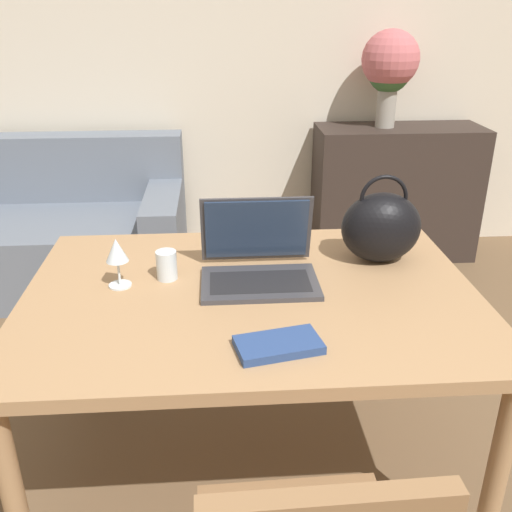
# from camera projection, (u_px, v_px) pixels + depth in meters

# --- Properties ---
(wall_back) EXTENTS (10.00, 0.06, 2.70)m
(wall_back) POSITION_uv_depth(u_px,v_px,m) (248.00, 38.00, 3.49)
(wall_back) COLOR beige
(wall_back) RESTS_ON ground_plane
(dining_table) EXTENTS (1.43, 1.02, 0.72)m
(dining_table) POSITION_uv_depth(u_px,v_px,m) (251.00, 311.00, 1.83)
(dining_table) COLOR #A87F56
(dining_table) RESTS_ON ground_plane
(couch) EXTENTS (1.62, 0.87, 0.82)m
(couch) POSITION_uv_depth(u_px,v_px,m) (47.00, 235.00, 3.40)
(couch) COLOR slate
(couch) RESTS_ON ground_plane
(sideboard) EXTENTS (1.03, 0.40, 0.85)m
(sideboard) POSITION_uv_depth(u_px,v_px,m) (395.00, 193.00, 3.69)
(sideboard) COLOR #332823
(sideboard) RESTS_ON ground_plane
(laptop) EXTENTS (0.37, 0.31, 0.25)m
(laptop) POSITION_uv_depth(u_px,v_px,m) (258.00, 257.00, 1.87)
(laptop) COLOR #38383D
(laptop) RESTS_ON dining_table
(drinking_glass) EXTENTS (0.07, 0.07, 0.10)m
(drinking_glass) POSITION_uv_depth(u_px,v_px,m) (167.00, 265.00, 1.86)
(drinking_glass) COLOR silver
(drinking_glass) RESTS_ON dining_table
(wine_glass) EXTENTS (0.07, 0.07, 0.16)m
(wine_glass) POSITION_uv_depth(u_px,v_px,m) (117.00, 253.00, 1.78)
(wine_glass) COLOR silver
(wine_glass) RESTS_ON dining_table
(handbag) EXTENTS (0.28, 0.19, 0.31)m
(handbag) POSITION_uv_depth(u_px,v_px,m) (381.00, 227.00, 1.96)
(handbag) COLOR black
(handbag) RESTS_ON dining_table
(flower_vase) EXTENTS (0.34, 0.34, 0.57)m
(flower_vase) POSITION_uv_depth(u_px,v_px,m) (390.00, 65.00, 3.37)
(flower_vase) COLOR #9E998E
(flower_vase) RESTS_ON sideboard
(book) EXTENTS (0.24, 0.17, 0.02)m
(book) POSITION_uv_depth(u_px,v_px,m) (278.00, 345.00, 1.49)
(book) COLOR navy
(book) RESTS_ON dining_table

